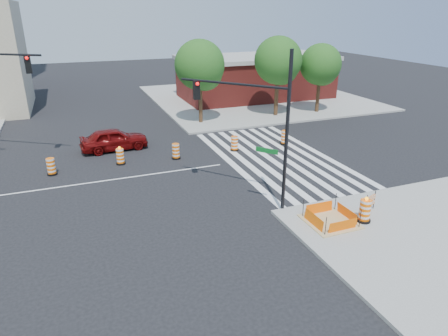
{
  "coord_description": "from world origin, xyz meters",
  "views": [
    {
      "loc": [
        -1.35,
        -22.22,
        9.2
      ],
      "look_at": [
        5.76,
        -3.91,
        1.4
      ],
      "focal_mm": 32.0,
      "sensor_mm": 36.0,
      "label": 1
    }
  ],
  "objects": [
    {
      "name": "tree_north_c",
      "position": [
        9.01,
        9.92,
        4.74
      ],
      "size": [
        4.15,
        4.15,
        7.06
      ],
      "color": "#382314",
      "rests_on": "ground"
    },
    {
      "name": "red_coupe",
      "position": [
        1.13,
        5.42,
        0.78
      ],
      "size": [
        4.72,
        2.18,
        1.57
      ],
      "primitive_type": "imported",
      "rotation": [
        0.0,
        0.0,
        1.64
      ],
      "color": "#610808",
      "rests_on": "ground"
    },
    {
      "name": "signal_pole_se",
      "position": [
        6.62,
        -5.78,
        4.63
      ],
      "size": [
        3.8,
        4.42,
        7.53
      ],
      "rotation": [
        0.0,
        0.0,
        2.28
      ],
      "color": "black",
      "rests_on": "ground"
    },
    {
      "name": "pit_drum",
      "position": [
        10.48,
        -9.49,
        0.66
      ],
      "size": [
        0.63,
        0.63,
        1.24
      ],
      "color": "black",
      "rests_on": "ground"
    },
    {
      "name": "tree_north_d",
      "position": [
        16.25,
        9.79,
        4.81
      ],
      "size": [
        4.22,
        4.22,
        7.17
      ],
      "color": "#382314",
      "rests_on": "ground"
    },
    {
      "name": "lane_centerline",
      "position": [
        0.0,
        0.0,
        0.01
      ],
      "size": [
        14.0,
        0.12,
        0.01
      ],
      "primitive_type": "cube",
      "color": "silver",
      "rests_on": "ground"
    },
    {
      "name": "ground",
      "position": [
        0.0,
        0.0,
        0.0
      ],
      "size": [
        120.0,
        120.0,
        0.0
      ],
      "primitive_type": "plane",
      "color": "black",
      "rests_on": "ground"
    },
    {
      "name": "median_drum_3",
      "position": [
        1.12,
        2.43,
        0.49
      ],
      "size": [
        0.6,
        0.6,
        1.18
      ],
      "color": "black",
      "rests_on": "ground"
    },
    {
      "name": "tree_north_e",
      "position": [
        20.54,
        9.56,
        4.32
      ],
      "size": [
        3.81,
        3.78,
        6.43
      ],
      "color": "#382314",
      "rests_on": "ground"
    },
    {
      "name": "median_drum_5",
      "position": [
        8.93,
        2.23,
        0.48
      ],
      "size": [
        0.6,
        0.6,
        1.02
      ],
      "color": "black",
      "rests_on": "ground"
    },
    {
      "name": "median_drum_6",
      "position": [
        12.9,
        2.23,
        0.48
      ],
      "size": [
        0.6,
        0.6,
        1.02
      ],
      "color": "black",
      "rests_on": "ground"
    },
    {
      "name": "excavation_pit",
      "position": [
        9.0,
        -9.0,
        0.22
      ],
      "size": [
        2.2,
        2.2,
        0.9
      ],
      "color": "tan",
      "rests_on": "ground"
    },
    {
      "name": "sidewalk_ne",
      "position": [
        18.0,
        18.0,
        0.07
      ],
      "size": [
        22.0,
        22.0,
        0.15
      ],
      "primitive_type": "cube",
      "color": "gray",
      "rests_on": "ground"
    },
    {
      "name": "barricade",
      "position": [
        11.44,
        -8.74,
        0.67
      ],
      "size": [
        0.77,
        0.3,
        0.94
      ],
      "rotation": [
        0.0,
        0.0,
        0.34
      ],
      "color": "#FF6605",
      "rests_on": "ground"
    },
    {
      "name": "crosswalk_east",
      "position": [
        10.95,
        0.0,
        0.01
      ],
      "size": [
        6.75,
        13.5,
        0.01
      ],
      "color": "silver",
      "rests_on": "ground"
    },
    {
      "name": "brick_storefront",
      "position": [
        18.0,
        18.0,
        2.32
      ],
      "size": [
        16.5,
        8.5,
        4.6
      ],
      "color": "maroon",
      "rests_on": "ground"
    },
    {
      "name": "median_drum_2",
      "position": [
        -2.96,
        2.12,
        0.48
      ],
      "size": [
        0.6,
        0.6,
        1.02
      ],
      "color": "black",
      "rests_on": "ground"
    },
    {
      "name": "median_drum_4",
      "position": [
        4.69,
        2.12,
        0.48
      ],
      "size": [
        0.6,
        0.6,
        1.02
      ],
      "color": "black",
      "rests_on": "ground"
    }
  ]
}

